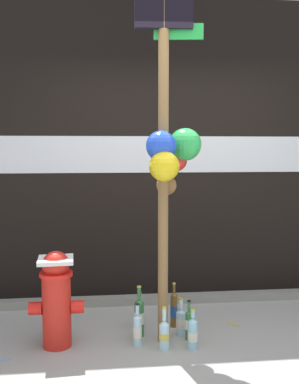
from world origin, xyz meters
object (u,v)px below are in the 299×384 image
(bottle_0, at_px, (181,321))
(bottle_6, at_px, (137,329))
(bottle_3, at_px, (174,309))
(bottle_5, at_px, (189,324))
(bottle_2, at_px, (164,334))
(fire_hydrant, at_px, (56,297))
(bottle_4, at_px, (139,317))
(bottle_1, at_px, (193,333))
(bottle_7, at_px, (140,312))
(memorial_post, at_px, (169,136))

(bottle_0, bearing_deg, bottle_6, -158.13)
(bottle_3, xyz_separation_m, bottle_5, (0.08, -0.27, -0.02))
(bottle_2, xyz_separation_m, bottle_5, (0.22, 0.15, 0.01))
(fire_hydrant, xyz_separation_m, bottle_2, (0.83, -0.15, -0.28))
(bottle_4, bearing_deg, bottle_1, -34.34)
(bottle_1, bearing_deg, fire_hydrant, 171.44)
(fire_hydrant, relative_size, bottle_2, 2.25)
(bottle_6, bearing_deg, fire_hydrant, 174.86)
(bottle_1, distance_m, bottle_7, 0.59)
(bottle_0, relative_size, bottle_3, 0.81)
(bottle_3, relative_size, bottle_7, 1.18)
(bottle_3, relative_size, bottle_4, 0.92)
(memorial_post, distance_m, bottle_6, 1.54)
(bottle_5, bearing_deg, bottle_3, 105.99)
(bottle_1, bearing_deg, bottle_4, 145.66)
(bottle_3, relative_size, bottle_5, 1.20)
(bottle_0, bearing_deg, bottle_5, -62.38)
(bottle_0, relative_size, bottle_5, 0.96)
(fire_hydrant, xyz_separation_m, bottle_5, (1.05, 0.00, -0.27))
(bottle_4, xyz_separation_m, bottle_7, (0.02, 0.18, -0.03))
(memorial_post, xyz_separation_m, bottle_4, (-0.22, 0.14, -1.48))
(bottle_0, height_order, bottle_2, bottle_2)
(bottle_3, bearing_deg, bottle_7, 176.14)
(bottle_3, relative_size, bottle_6, 1.15)
(memorial_post, relative_size, bottle_7, 8.42)
(bottle_3, distance_m, bottle_7, 0.30)
(bottle_1, xyz_separation_m, bottle_2, (-0.22, 0.01, -0.00))
(fire_hydrant, distance_m, bottle_0, 1.05)
(bottle_5, distance_m, bottle_6, 0.43)
(fire_hydrant, xyz_separation_m, bottle_6, (0.63, -0.06, -0.27))
(memorial_post, relative_size, bottle_1, 8.96)
(bottle_2, height_order, bottle_4, bottle_4)
(bottle_2, xyz_separation_m, bottle_6, (-0.20, 0.09, 0.01))
(fire_hydrant, relative_size, bottle_5, 2.32)
(bottle_3, bearing_deg, bottle_5, -74.01)
(bottle_1, bearing_deg, bottle_5, 89.51)
(bottle_6, distance_m, bottle_7, 0.35)
(bottle_7, bearing_deg, bottle_2, -70.79)
(fire_hydrant, distance_m, bottle_1, 1.10)
(bottle_6, bearing_deg, bottle_3, 43.58)
(bottle_4, bearing_deg, bottle_3, 27.01)
(fire_hydrant, bearing_deg, bottle_6, -5.14)
(fire_hydrant, height_order, bottle_6, fire_hydrant)
(bottle_3, bearing_deg, memorial_post, -107.66)
(fire_hydrant, xyz_separation_m, bottle_3, (0.98, 0.27, -0.24))
(bottle_6, bearing_deg, bottle_2, -24.28)
(memorial_post, distance_m, bottle_2, 1.53)
(bottle_6, relative_size, bottle_7, 1.02)
(bottle_4, height_order, bottle_5, bottle_4)
(bottle_5, relative_size, bottle_6, 0.97)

